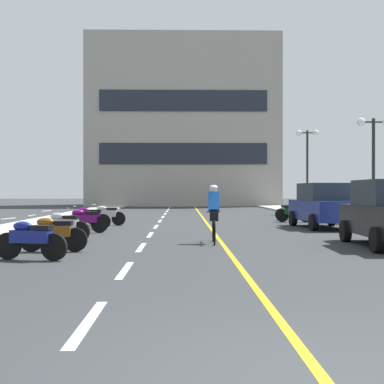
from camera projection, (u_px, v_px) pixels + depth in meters
The scene contains 29 objects.
ground_plane at pixel (201, 222), 25.16m from camera, with size 140.00×140.00×0.00m, color #2D3033.
curb_left at pixel (64, 218), 28.03m from camera, with size 2.40×72.00×0.12m, color #A8A8A3.
curb_right at pixel (333, 218), 28.30m from camera, with size 2.40×72.00×0.12m, color #A8A8A3.
lane_dash_0 at pixel (88, 322), 6.13m from camera, with size 0.14×2.20×0.01m, color silver.
lane_dash_1 at pixel (125, 270), 10.13m from camera, with size 0.14×2.20×0.01m, color silver.
lane_dash_2 at pixel (141, 247), 14.13m from camera, with size 0.14×2.20×0.01m, color silver.
lane_dash_3 at pixel (150, 235), 18.13m from camera, with size 0.14×2.20×0.01m, color silver.
lane_dash_4 at pixel (156, 227), 22.13m from camera, with size 0.14×2.20×0.01m, color silver.
lane_dash_5 at pixel (160, 221), 26.13m from camera, with size 0.14×2.20×0.01m, color silver.
lane_dash_6 at pixel (163, 217), 30.13m from camera, with size 0.14×2.20×0.01m, color silver.
lane_dash_7 at pixel (165, 214), 34.12m from camera, with size 0.14×2.20×0.01m, color silver.
lane_dash_8 at pixel (167, 211), 38.12m from camera, with size 0.14×2.20×0.01m, color silver.
lane_dash_9 at pixel (168, 209), 42.12m from camera, with size 0.14×2.20×0.01m, color silver.
lane_dash_10 at pixel (170, 208), 46.12m from camera, with size 0.14×2.20×0.01m, color silver.
lane_dash_11 at pixel (171, 206), 50.12m from camera, with size 0.14×2.20×0.01m, color silver.
centre_line_yellow at pixel (204, 219), 28.17m from camera, with size 0.12×66.00×0.01m, color gold.
office_building at pixel (183, 124), 53.29m from camera, with size 18.63×8.48×16.48m.
street_lamp_mid at pixel (373, 145), 22.79m from camera, with size 1.46×0.36×4.55m.
street_lamp_far at pixel (307, 152), 33.45m from camera, with size 1.46×0.36×5.24m.
parked_car_mid at pixel (323, 205), 21.31m from camera, with size 2.15×4.30×1.82m.
motorcycle_2 at pixel (30, 239), 11.56m from camera, with size 1.68×0.66×0.92m.
motorcycle_3 at pixel (53, 233), 13.13m from camera, with size 1.70×0.60×0.92m.
motorcycle_4 at pixel (63, 225), 15.94m from camera, with size 1.68×0.65×0.92m.
motorcycle_5 at pixel (83, 220), 18.74m from camera, with size 1.66×0.73×0.92m.
motorcycle_6 at pixel (89, 217), 20.69m from camera, with size 1.70×0.60×0.92m.
motorcycle_7 at pixel (106, 215), 22.93m from camera, with size 1.70×0.60×0.92m.
motorcycle_8 at pixel (294, 212), 25.21m from camera, with size 1.69×0.60×0.92m.
motorcycle_9 at pixel (290, 211), 27.06m from camera, with size 1.65×0.78×0.92m.
cyclist_rider at pixel (214, 213), 15.29m from camera, with size 0.42×1.77×1.71m.
Camera 1 is at (-0.90, -4.15, 1.54)m, focal length 49.32 mm.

